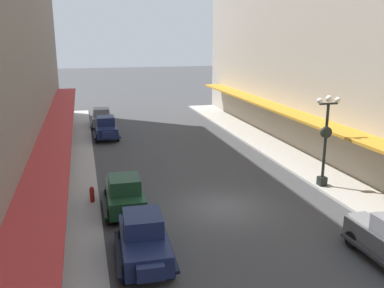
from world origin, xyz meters
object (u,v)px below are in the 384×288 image
object	(u,v)px
pedestrian_1	(60,193)
parked_car_3	(124,193)
parked_car_0	(106,127)
fire_hydrant	(92,194)
pedestrian_0	(57,160)
parked_car_1	(144,238)
parked_car_2	(102,117)
lamp_post_with_clock	(326,137)

from	to	relation	value
pedestrian_1	parked_car_3	bearing A→B (deg)	-10.81
parked_car_0	parked_car_3	world-z (taller)	same
fire_hydrant	pedestrian_0	world-z (taller)	pedestrian_0
parked_car_1	pedestrian_1	distance (m)	6.35
parked_car_2	parked_car_3	distance (m)	20.21
parked_car_1	lamp_post_with_clock	world-z (taller)	lamp_post_with_clock
parked_car_3	pedestrian_1	world-z (taller)	parked_car_3
parked_car_0	parked_car_1	distance (m)	20.37
parked_car_1	pedestrian_1	world-z (taller)	parked_car_1
pedestrian_0	pedestrian_1	xyz separation A→B (m)	(0.41, -5.95, 0.00)
fire_hydrant	parked_car_1	bearing A→B (deg)	-73.89
parked_car_2	fire_hydrant	bearing A→B (deg)	-94.44
parked_car_0	lamp_post_with_clock	xyz separation A→B (m)	(11.16, -15.16, 2.04)
parked_car_2	parked_car_0	bearing A→B (deg)	-88.55
fire_hydrant	pedestrian_0	distance (m)	5.63
parked_car_0	fire_hydrant	distance (m)	14.35
parked_car_1	parked_car_2	bearing A→B (deg)	90.67
parked_car_0	pedestrian_1	world-z (taller)	parked_car_0
parked_car_0	parked_car_2	bearing A→B (deg)	91.45
lamp_post_with_clock	pedestrian_0	size ratio (longest dim) A/B	3.09
parked_car_2	pedestrian_0	bearing A→B (deg)	-103.87
parked_car_3	pedestrian_0	distance (m)	7.38
parked_car_0	parked_car_3	size ratio (longest dim) A/B	1.00
lamp_post_with_clock	pedestrian_0	xyz separation A→B (m)	(-14.66, 6.19, -1.97)
parked_car_1	fire_hydrant	size ratio (longest dim) A/B	5.26
parked_car_1	fire_hydrant	distance (m)	6.38
parked_car_0	parked_car_2	size ratio (longest dim) A/B	0.99
parked_car_0	fire_hydrant	xyz separation A→B (m)	(-1.59, -14.25, -0.38)
parked_car_3	fire_hydrant	distance (m)	2.02
fire_hydrant	pedestrian_1	world-z (taller)	pedestrian_1
parked_car_1	pedestrian_1	xyz separation A→B (m)	(-3.26, 5.45, 0.07)
parked_car_1	lamp_post_with_clock	bearing A→B (deg)	25.35
lamp_post_with_clock	fire_hydrant	size ratio (longest dim) A/B	6.29
pedestrian_0	pedestrian_1	size ratio (longest dim) A/B	1.00
parked_car_0	parked_car_1	world-z (taller)	same
parked_car_3	lamp_post_with_clock	xyz separation A→B (m)	(11.21, 0.34, 2.04)
parked_car_0	pedestrian_0	xyz separation A→B (m)	(-3.50, -8.97, 0.07)
parked_car_3	pedestrian_0	size ratio (longest dim) A/B	2.56
parked_car_3	pedestrian_0	xyz separation A→B (m)	(-3.44, 6.52, 0.07)
parked_car_3	fire_hydrant	bearing A→B (deg)	141.04
parked_car_2	parked_car_3	size ratio (longest dim) A/B	1.01
fire_hydrant	pedestrian_1	bearing A→B (deg)	-156.05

